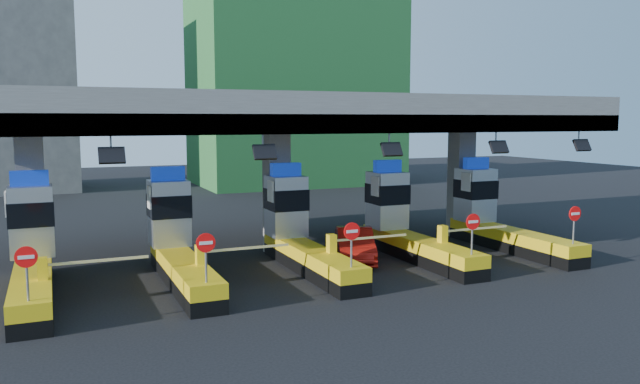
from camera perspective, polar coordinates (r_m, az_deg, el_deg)
name	(u,v)px	position (r m, az deg, el deg)	size (l,w,h in m)	color
ground	(302,267)	(25.76, -1.70, -6.85)	(120.00, 120.00, 0.00)	black
toll_canopy	(277,117)	(27.74, -3.95, 6.88)	(28.00, 12.09, 7.00)	slate
toll_lane_far_left	(32,253)	(24.02, -24.83, -5.05)	(4.43, 8.00, 4.16)	black
toll_lane_left	(177,242)	(24.38, -12.97, -4.44)	(4.43, 8.00, 4.16)	black
toll_lane_center	(299,232)	(25.73, -1.94, -3.69)	(4.43, 8.00, 4.16)	black
toll_lane_right	(404,224)	(27.92, 7.67, -2.93)	(4.43, 8.00, 4.16)	black
toll_lane_far_right	(495,217)	(30.77, 15.68, -2.22)	(4.43, 8.00, 4.16)	black
bg_building_scaffold	(294,33)	(59.76, -2.44, 14.33)	(18.00, 12.00, 28.00)	#1E5926
red_car	(355,245)	(26.62, 3.20, -4.86)	(1.50, 4.29, 1.41)	#B0150D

